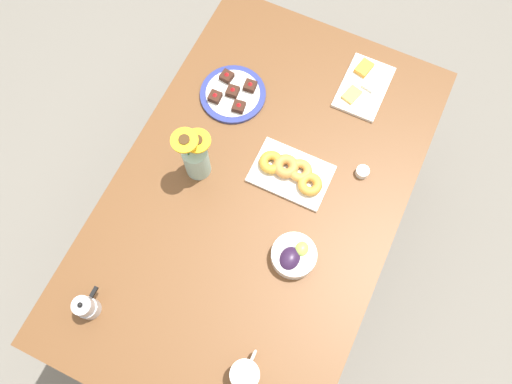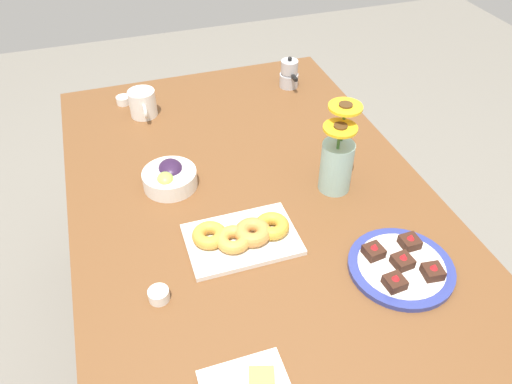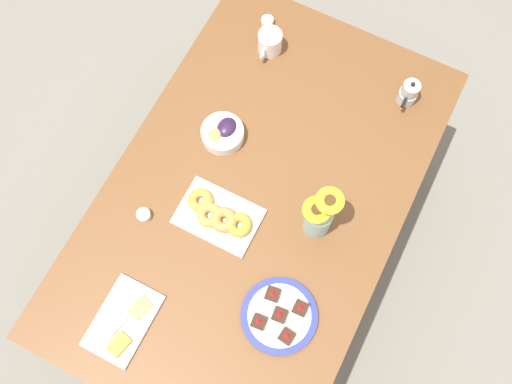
{
  "view_description": "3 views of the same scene",
  "coord_description": "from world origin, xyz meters",
  "px_view_note": "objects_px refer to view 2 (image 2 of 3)",
  "views": [
    {
      "loc": [
        -0.54,
        -0.26,
        2.42
      ],
      "look_at": [
        0.0,
        0.0,
        0.78
      ],
      "focal_mm": 35.0,
      "sensor_mm": 36.0,
      "label": 1
    },
    {
      "loc": [
        0.98,
        -0.32,
        1.66
      ],
      "look_at": [
        0.0,
        0.0,
        0.78
      ],
      "focal_mm": 35.0,
      "sensor_mm": 36.0,
      "label": 2
    },
    {
      "loc": [
        0.58,
        0.29,
        2.63
      ],
      "look_at": [
        0.0,
        0.0,
        0.78
      ],
      "focal_mm": 40.0,
      "sensor_mm": 36.0,
      "label": 3
    }
  ],
  "objects_px": {
    "dining_table": "(256,225)",
    "jam_cup_honey": "(123,100)",
    "jam_cup_berry": "(159,295)",
    "dessert_plate": "(401,266)",
    "coffee_mug": "(143,103)",
    "grape_bowl": "(170,177)",
    "moka_pot": "(289,74)",
    "flower_vase": "(337,161)",
    "croissant_platter": "(242,236)"
  },
  "relations": [
    {
      "from": "dining_table",
      "to": "jam_cup_honey",
      "type": "xyz_separation_m",
      "value": [
        -0.66,
        -0.28,
        0.1
      ]
    },
    {
      "from": "jam_cup_berry",
      "to": "dessert_plate",
      "type": "height_order",
      "value": "dessert_plate"
    },
    {
      "from": "dining_table",
      "to": "coffee_mug",
      "type": "relative_size",
      "value": 12.65
    },
    {
      "from": "grape_bowl",
      "to": "moka_pot",
      "type": "xyz_separation_m",
      "value": [
        -0.44,
        0.53,
        0.02
      ]
    },
    {
      "from": "dining_table",
      "to": "dessert_plate",
      "type": "height_order",
      "value": "dessert_plate"
    },
    {
      "from": "dessert_plate",
      "to": "flower_vase",
      "type": "bearing_deg",
      "value": -175.97
    },
    {
      "from": "jam_cup_honey",
      "to": "jam_cup_berry",
      "type": "distance_m",
      "value": 0.9
    },
    {
      "from": "jam_cup_honey",
      "to": "jam_cup_berry",
      "type": "bearing_deg",
      "value": -1.66
    },
    {
      "from": "grape_bowl",
      "to": "dessert_plate",
      "type": "bearing_deg",
      "value": 43.83
    },
    {
      "from": "coffee_mug",
      "to": "moka_pot",
      "type": "relative_size",
      "value": 1.06
    },
    {
      "from": "grape_bowl",
      "to": "flower_vase",
      "type": "relative_size",
      "value": 0.58
    },
    {
      "from": "grape_bowl",
      "to": "dessert_plate",
      "type": "relative_size",
      "value": 0.61
    },
    {
      "from": "coffee_mug",
      "to": "jam_cup_honey",
      "type": "xyz_separation_m",
      "value": [
        -0.1,
        -0.06,
        -0.03
      ]
    },
    {
      "from": "jam_cup_berry",
      "to": "dessert_plate",
      "type": "relative_size",
      "value": 0.19
    },
    {
      "from": "dining_table",
      "to": "jam_cup_berry",
      "type": "height_order",
      "value": "jam_cup_berry"
    },
    {
      "from": "jam_cup_honey",
      "to": "dessert_plate",
      "type": "height_order",
      "value": "dessert_plate"
    },
    {
      "from": "jam_cup_honey",
      "to": "flower_vase",
      "type": "xyz_separation_m",
      "value": [
        0.66,
        0.52,
        0.08
      ]
    },
    {
      "from": "dining_table",
      "to": "grape_bowl",
      "type": "height_order",
      "value": "grape_bowl"
    },
    {
      "from": "dining_table",
      "to": "flower_vase",
      "type": "relative_size",
      "value": 6.06
    },
    {
      "from": "dining_table",
      "to": "coffee_mug",
      "type": "height_order",
      "value": "coffee_mug"
    },
    {
      "from": "dining_table",
      "to": "dessert_plate",
      "type": "xyz_separation_m",
      "value": [
        0.34,
        0.26,
        0.1
      ]
    },
    {
      "from": "grape_bowl",
      "to": "flower_vase",
      "type": "bearing_deg",
      "value": 70.67
    },
    {
      "from": "grape_bowl",
      "to": "jam_cup_honey",
      "type": "distance_m",
      "value": 0.51
    },
    {
      "from": "jam_cup_honey",
      "to": "moka_pot",
      "type": "distance_m",
      "value": 0.61
    },
    {
      "from": "flower_vase",
      "to": "coffee_mug",
      "type": "bearing_deg",
      "value": -140.81
    },
    {
      "from": "coffee_mug",
      "to": "dessert_plate",
      "type": "xyz_separation_m",
      "value": [
        0.89,
        0.48,
        -0.04
      ]
    },
    {
      "from": "dining_table",
      "to": "dessert_plate",
      "type": "distance_m",
      "value": 0.43
    },
    {
      "from": "jam_cup_berry",
      "to": "flower_vase",
      "type": "height_order",
      "value": "flower_vase"
    },
    {
      "from": "dining_table",
      "to": "dessert_plate",
      "type": "bearing_deg",
      "value": 37.35
    },
    {
      "from": "croissant_platter",
      "to": "jam_cup_honey",
      "type": "xyz_separation_m",
      "value": [
        -0.79,
        -0.21,
        -0.01
      ]
    },
    {
      "from": "coffee_mug",
      "to": "moka_pot",
      "type": "height_order",
      "value": "moka_pot"
    },
    {
      "from": "dessert_plate",
      "to": "flower_vase",
      "type": "height_order",
      "value": "flower_vase"
    },
    {
      "from": "jam_cup_honey",
      "to": "moka_pot",
      "type": "xyz_separation_m",
      "value": [
        0.06,
        0.61,
        0.03
      ]
    },
    {
      "from": "grape_bowl",
      "to": "flower_vase",
      "type": "xyz_separation_m",
      "value": [
        0.16,
        0.44,
        0.06
      ]
    },
    {
      "from": "flower_vase",
      "to": "jam_cup_honey",
      "type": "bearing_deg",
      "value": -141.96
    },
    {
      "from": "flower_vase",
      "to": "grape_bowl",
      "type": "bearing_deg",
      "value": -109.33
    },
    {
      "from": "coffee_mug",
      "to": "croissant_platter",
      "type": "xyz_separation_m",
      "value": [
        0.69,
        0.15,
        -0.03
      ]
    },
    {
      "from": "dessert_plate",
      "to": "moka_pot",
      "type": "relative_size",
      "value": 2.13
    },
    {
      "from": "coffee_mug",
      "to": "jam_cup_berry",
      "type": "height_order",
      "value": "coffee_mug"
    },
    {
      "from": "dessert_plate",
      "to": "moka_pot",
      "type": "bearing_deg",
      "value": 175.83
    },
    {
      "from": "coffee_mug",
      "to": "grape_bowl",
      "type": "xyz_separation_m",
      "value": [
        0.41,
        0.01,
        -0.02
      ]
    },
    {
      "from": "coffee_mug",
      "to": "jam_cup_honey",
      "type": "height_order",
      "value": "coffee_mug"
    },
    {
      "from": "dining_table",
      "to": "coffee_mug",
      "type": "bearing_deg",
      "value": -157.98
    },
    {
      "from": "grape_bowl",
      "to": "jam_cup_berry",
      "type": "distance_m",
      "value": 0.41
    },
    {
      "from": "croissant_platter",
      "to": "moka_pot",
      "type": "distance_m",
      "value": 0.83
    },
    {
      "from": "coffee_mug",
      "to": "dessert_plate",
      "type": "relative_size",
      "value": 0.5
    },
    {
      "from": "grape_bowl",
      "to": "croissant_platter",
      "type": "xyz_separation_m",
      "value": [
        0.28,
        0.13,
        -0.01
      ]
    },
    {
      "from": "grape_bowl",
      "to": "dining_table",
      "type": "bearing_deg",
      "value": 54.48
    },
    {
      "from": "coffee_mug",
      "to": "flower_vase",
      "type": "relative_size",
      "value": 0.48
    },
    {
      "from": "grape_bowl",
      "to": "moka_pot",
      "type": "height_order",
      "value": "moka_pot"
    }
  ]
}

